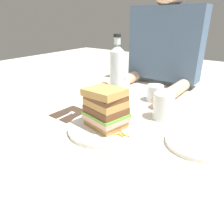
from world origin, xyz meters
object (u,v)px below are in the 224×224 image
(juice_glass, at_px, (163,108))
(side_plate, at_px, (198,143))
(empty_tumbler_0, at_px, (155,93))
(diner_across, at_px, (165,30))
(knife, at_px, (151,144))
(napkin_dark, at_px, (70,113))
(main_plate, at_px, (107,128))
(sandwich, at_px, (106,108))
(fork, at_px, (66,115))
(empty_tumbler_1, at_px, (123,84))
(water_bottle, at_px, (117,72))

(juice_glass, relative_size, side_plate, 0.52)
(empty_tumbler_0, bearing_deg, diner_across, 109.54)
(knife, bearing_deg, juice_glass, 104.82)
(napkin_dark, distance_m, empty_tumbler_0, 0.39)
(knife, xyz_separation_m, side_plate, (0.11, 0.08, 0.01))
(main_plate, distance_m, juice_glass, 0.23)
(empty_tumbler_0, bearing_deg, sandwich, -91.20)
(napkin_dark, xyz_separation_m, fork, (0.00, -0.02, 0.00))
(main_plate, relative_size, napkin_dark, 2.00)
(sandwich, distance_m, diner_across, 0.65)
(side_plate, bearing_deg, empty_tumbler_1, 148.71)
(main_plate, xyz_separation_m, juice_glass, (0.11, 0.19, 0.03))
(sandwich, bearing_deg, empty_tumbler_0, 88.80)
(juice_glass, height_order, water_bottle, water_bottle)
(water_bottle, bearing_deg, empty_tumbler_0, 26.17)
(main_plate, distance_m, knife, 0.16)
(juice_glass, relative_size, water_bottle, 0.35)
(juice_glass, distance_m, water_bottle, 0.29)
(empty_tumbler_0, xyz_separation_m, empty_tumbler_1, (-0.19, 0.01, 0.01))
(fork, relative_size, diner_across, 0.28)
(sandwich, bearing_deg, empty_tumbler_1, 116.11)
(main_plate, relative_size, empty_tumbler_1, 3.01)
(fork, distance_m, empty_tumbler_1, 0.37)
(sandwich, bearing_deg, napkin_dark, 174.66)
(juice_glass, bearing_deg, napkin_dark, -150.23)
(empty_tumbler_0, height_order, empty_tumbler_1, empty_tumbler_1)
(side_plate, bearing_deg, knife, -144.59)
(fork, relative_size, water_bottle, 0.58)
(main_plate, distance_m, sandwich, 0.07)
(water_bottle, bearing_deg, fork, -99.57)
(knife, height_order, empty_tumbler_0, empty_tumbler_0)
(fork, xyz_separation_m, side_plate, (0.47, 0.09, 0.00))
(sandwich, relative_size, diner_across, 0.25)
(fork, relative_size, juice_glass, 1.69)
(knife, bearing_deg, diner_across, 112.52)
(main_plate, xyz_separation_m, side_plate, (0.27, 0.09, -0.00))
(napkin_dark, relative_size, empty_tumbler_0, 1.72)
(napkin_dark, bearing_deg, juice_glass, 29.77)
(sandwich, height_order, knife, sandwich)
(fork, distance_m, juice_glass, 0.37)
(main_plate, xyz_separation_m, empty_tumbler_1, (-0.18, 0.36, 0.03))
(juice_glass, bearing_deg, empty_tumbler_1, 150.16)
(sandwich, bearing_deg, main_plate, 62.78)
(napkin_dark, relative_size, diner_across, 0.21)
(sandwich, height_order, empty_tumbler_1, sandwich)
(knife, relative_size, side_plate, 1.07)
(diner_across, bearing_deg, sandwich, -82.06)
(water_bottle, relative_size, diner_across, 0.47)
(napkin_dark, height_order, diner_across, diner_across)
(knife, height_order, side_plate, side_plate)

